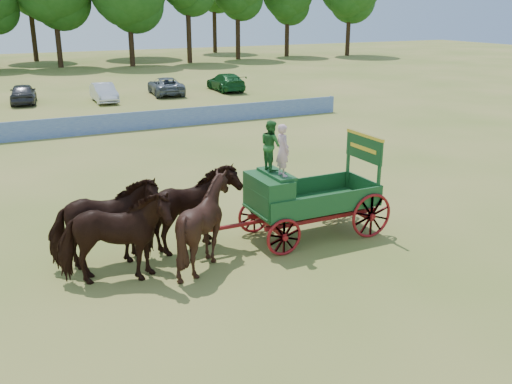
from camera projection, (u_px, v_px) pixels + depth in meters
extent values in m
plane|color=#A28949|center=(330.00, 236.00, 17.46)|extent=(160.00, 160.00, 0.00)
imported|color=black|center=(114.00, 239.00, 14.14)|extent=(3.11, 1.98, 2.42)
imported|color=black|center=(105.00, 224.00, 15.08)|extent=(2.93, 1.45, 2.42)
imported|color=black|center=(205.00, 223.00, 15.14)|extent=(2.22, 1.97, 2.43)
imported|color=black|center=(190.00, 210.00, 16.08)|extent=(3.10, 1.97, 2.42)
cube|color=maroon|center=(268.00, 225.00, 16.73)|extent=(0.12, 2.00, 0.12)
cube|color=maroon|center=(353.00, 209.00, 17.98)|extent=(0.12, 2.00, 0.12)
cube|color=maroon|center=(322.00, 219.00, 16.85)|extent=(3.80, 0.10, 0.12)
cube|color=maroon|center=(303.00, 207.00, 17.79)|extent=(3.80, 0.10, 0.12)
cube|color=maroon|center=(241.00, 225.00, 16.30)|extent=(2.80, 0.09, 0.09)
cube|color=#1C5523|center=(312.00, 204.00, 17.23)|extent=(3.80, 1.80, 0.10)
cube|color=#1C5523|center=(329.00, 203.00, 16.39)|extent=(3.80, 0.06, 0.55)
cube|color=#1C5523|center=(298.00, 187.00, 17.89)|extent=(3.80, 0.06, 0.55)
cube|color=#1C5523|center=(364.00, 187.00, 17.93)|extent=(0.06, 1.80, 0.55)
cube|color=#1C5523|center=(269.00, 194.00, 16.43)|extent=(0.85, 1.70, 1.05)
cube|color=#1C5523|center=(276.00, 174.00, 16.36)|extent=(0.55, 1.50, 0.08)
cube|color=#1C5523|center=(257.00, 202.00, 16.33)|extent=(0.10, 1.60, 0.65)
cube|color=#1C5523|center=(262.00, 211.00, 16.50)|extent=(0.55, 1.60, 0.06)
cube|color=#1C5523|center=(379.00, 173.00, 17.01)|extent=(0.08, 0.08, 1.80)
cube|color=#1C5523|center=(348.00, 161.00, 18.37)|extent=(0.08, 0.08, 1.80)
cube|color=#1C5523|center=(364.00, 148.00, 17.50)|extent=(0.07, 1.75, 0.75)
cube|color=gold|center=(365.00, 135.00, 17.38)|extent=(0.08, 1.80, 0.09)
cube|color=gold|center=(363.00, 148.00, 17.49)|extent=(0.02, 1.30, 0.12)
torus|color=maroon|center=(284.00, 237.00, 15.93)|extent=(1.09, 0.09, 1.09)
torus|color=maroon|center=(254.00, 216.00, 17.55)|extent=(1.09, 0.09, 1.09)
torus|color=maroon|center=(371.00, 216.00, 17.14)|extent=(1.39, 0.09, 1.39)
torus|color=maroon|center=(336.00, 198.00, 18.76)|extent=(1.39, 0.09, 1.39)
imported|color=beige|center=(283.00, 150.00, 15.82)|extent=(0.35, 0.54, 1.47)
imported|color=#286B2B|center=(271.00, 145.00, 16.42)|extent=(0.55, 0.71, 1.46)
cube|color=#1D44A2|center=(140.00, 121.00, 32.24)|extent=(26.00, 0.08, 1.05)
imported|color=#333338|center=(23.00, 93.00, 40.90)|extent=(2.23, 4.45, 1.46)
imported|color=silver|center=(104.00, 93.00, 41.62)|extent=(1.52, 4.15, 1.36)
imported|color=slate|center=(166.00, 86.00, 45.06)|extent=(2.79, 5.15, 1.37)
imported|color=#144C1E|center=(226.00, 82.00, 47.11)|extent=(2.23, 5.06, 1.44)
cylinder|color=#382314|center=(59.00, 45.00, 64.51)|extent=(0.60, 0.60, 4.99)
cylinder|color=#382314|center=(131.00, 45.00, 65.85)|extent=(0.60, 0.60, 4.75)
cylinder|color=#382314|center=(189.00, 39.00, 69.75)|extent=(0.60, 0.60, 5.70)
cylinder|color=#382314|center=(238.00, 39.00, 74.62)|extent=(0.60, 0.60, 5.30)
cylinder|color=#382314|center=(287.00, 39.00, 79.25)|extent=(0.60, 0.60, 4.65)
cylinder|color=#382314|center=(348.00, 37.00, 80.36)|extent=(0.60, 0.60, 5.16)
cylinder|color=#382314|center=(34.00, 38.00, 71.83)|extent=(0.60, 0.60, 5.72)
cylinder|color=#382314|center=(131.00, 35.00, 77.12)|extent=(0.60, 0.60, 5.82)
cylinder|color=#382314|center=(215.00, 32.00, 85.38)|extent=(0.60, 0.60, 5.93)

